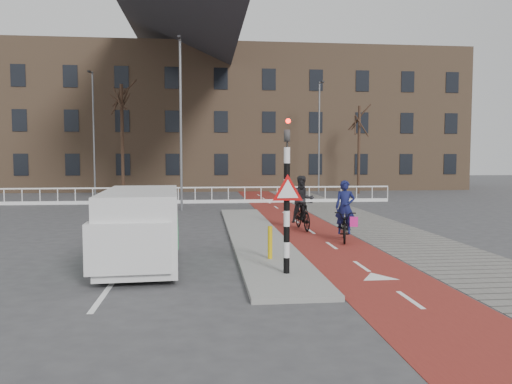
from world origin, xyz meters
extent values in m
plane|color=#38383A|center=(0.00, 0.00, 0.00)|extent=(120.00, 120.00, 0.00)
cube|color=maroon|center=(1.50, 10.00, 0.01)|extent=(2.50, 60.00, 0.01)
cube|color=slate|center=(4.30, 10.00, 0.01)|extent=(3.00, 60.00, 0.01)
cube|color=gray|center=(-0.70, 4.00, 0.06)|extent=(1.80, 16.00, 0.12)
cylinder|color=black|center=(-0.60, -2.00, 1.56)|extent=(0.14, 0.14, 2.88)
imported|color=black|center=(-0.60, -2.00, 3.40)|extent=(0.13, 0.16, 0.80)
cylinder|color=#FF0C05|center=(-0.60, -2.14, 3.58)|extent=(0.11, 0.02, 0.11)
cylinder|color=gold|center=(-0.76, -0.34, 0.55)|extent=(0.12, 0.12, 0.86)
imported|color=black|center=(2.15, 2.80, 0.52)|extent=(1.15, 2.04, 1.01)
imported|color=#111645|center=(2.15, 2.80, 1.13)|extent=(0.73, 0.57, 1.77)
cube|color=#D61E87|center=(2.29, 2.27, 0.72)|extent=(0.29, 0.22, 0.31)
imported|color=black|center=(1.27, 5.48, 0.59)|extent=(0.70, 1.97, 1.16)
imported|color=black|center=(1.27, 5.48, 1.16)|extent=(0.94, 0.76, 1.82)
cube|color=silver|center=(-4.07, -0.32, 1.04)|extent=(2.06, 4.60, 1.80)
cube|color=green|center=(-4.98, -0.32, 0.94)|extent=(0.18, 2.88, 0.55)
cube|color=green|center=(-3.16, -0.32, 0.94)|extent=(0.18, 2.88, 0.55)
cube|color=black|center=(-4.07, -2.22, 1.44)|extent=(1.62, 0.14, 0.90)
cylinder|color=black|center=(-4.74, -1.89, 0.32)|extent=(0.26, 0.64, 0.63)
cylinder|color=black|center=(-3.22, -1.80, 0.32)|extent=(0.26, 0.64, 0.63)
cylinder|color=black|center=(-4.92, 1.17, 0.32)|extent=(0.26, 0.64, 0.63)
cylinder|color=black|center=(-3.39, 1.26, 0.32)|extent=(0.26, 0.64, 0.63)
cube|color=silver|center=(-5.00, 17.00, 0.95)|extent=(28.00, 0.08, 0.08)
cube|color=silver|center=(-5.00, 17.00, 0.10)|extent=(28.00, 0.10, 0.20)
cube|color=#7F6047|center=(-3.00, 32.00, 6.00)|extent=(46.00, 10.00, 12.00)
cylinder|color=black|center=(-8.11, 22.54, 3.91)|extent=(0.23, 0.23, 7.83)
cylinder|color=black|center=(9.29, 23.86, 3.33)|extent=(0.21, 0.21, 6.66)
cylinder|color=slate|center=(-3.63, 13.06, 4.41)|extent=(0.12, 0.12, 8.82)
cylinder|color=slate|center=(-10.04, 22.58, 4.32)|extent=(0.12, 0.12, 8.64)
cylinder|color=slate|center=(6.12, 23.59, 4.17)|extent=(0.12, 0.12, 8.35)
camera|label=1|loc=(-2.47, -13.15, 2.78)|focal=35.00mm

